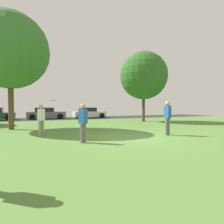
# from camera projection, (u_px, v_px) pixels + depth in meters

# --- Properties ---
(ground_plane) EXTENTS (44.00, 44.00, 0.00)m
(ground_plane) POSITION_uv_depth(u_px,v_px,m) (132.00, 137.00, 8.99)
(ground_plane) COLOR #547F38
(road_strip) EXTENTS (44.00, 6.40, 0.01)m
(road_strip) POSITION_uv_depth(u_px,v_px,m) (70.00, 118.00, 23.70)
(road_strip) COLOR #28282B
(road_strip) RESTS_ON ground_plane
(oak_tree_center) EXTENTS (4.93, 4.93, 7.59)m
(oak_tree_center) POSITION_uv_depth(u_px,v_px,m) (10.00, 51.00, 11.96)
(oak_tree_center) COLOR brown
(oak_tree_center) RESTS_ON ground_plane
(maple_tree_near) EXTENTS (4.72, 4.72, 6.93)m
(maple_tree_near) POSITION_uv_depth(u_px,v_px,m) (144.00, 76.00, 18.43)
(maple_tree_near) COLOR brown
(maple_tree_near) RESTS_ON ground_plane
(person_thrower) EXTENTS (0.36, 0.39, 1.60)m
(person_thrower) POSITION_uv_depth(u_px,v_px,m) (41.00, 119.00, 9.28)
(person_thrower) COLOR gray
(person_thrower) RESTS_ON ground_plane
(person_catcher) EXTENTS (0.36, 0.39, 1.62)m
(person_catcher) POSITION_uv_depth(u_px,v_px,m) (83.00, 121.00, 7.68)
(person_catcher) COLOR slate
(person_catcher) RESTS_ON ground_plane
(person_walking) EXTENTS (0.30, 0.35, 1.79)m
(person_walking) POSITION_uv_depth(u_px,v_px,m) (168.00, 116.00, 9.72)
(person_walking) COLOR slate
(person_walking) RESTS_ON ground_plane
(frisbee_disc) EXTENTS (0.30, 0.30, 0.03)m
(frisbee_disc) POSITION_uv_depth(u_px,v_px,m) (53.00, 100.00, 8.72)
(frisbee_disc) COLOR #2DB2E0
(parked_car_grey) EXTENTS (4.40, 1.96, 1.36)m
(parked_car_grey) POSITION_uv_depth(u_px,v_px,m) (46.00, 114.00, 22.38)
(parked_car_grey) COLOR slate
(parked_car_grey) RESTS_ON ground_plane
(parked_car_white) EXTENTS (4.11, 2.04, 1.36)m
(parked_car_white) POSITION_uv_depth(u_px,v_px,m) (89.00, 113.00, 24.31)
(parked_car_white) COLOR white
(parked_car_white) RESTS_ON ground_plane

